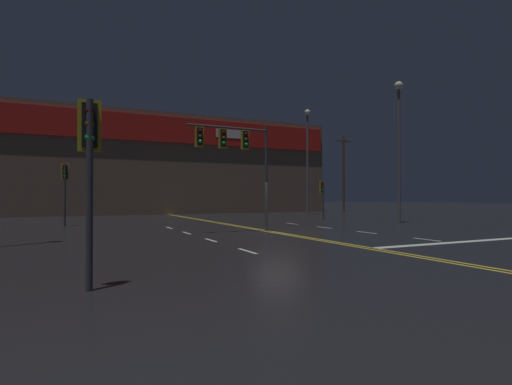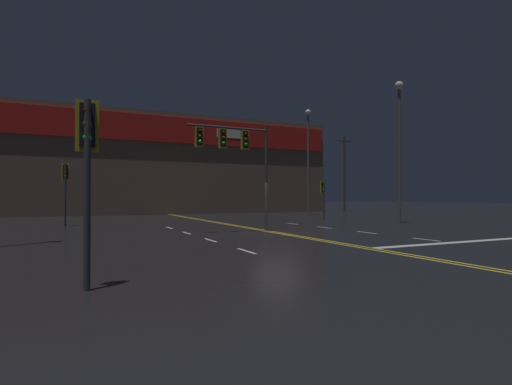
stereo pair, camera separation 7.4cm
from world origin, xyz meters
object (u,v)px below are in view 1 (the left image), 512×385
Objects in this scene: traffic_signal_median at (234,147)px; streetlight_median_approach at (399,133)px; traffic_signal_corner_northeast at (322,191)px; traffic_signal_corner_southwest at (89,149)px; streetlight_far_left at (307,148)px; traffic_signal_corner_northwest at (65,180)px.

streetlight_median_approach is at bearing 7.55° from traffic_signal_median.
traffic_signal_corner_northeast is at bearing 100.79° from streetlight_median_approach.
streetlight_far_left reaches higher than traffic_signal_corner_southwest.
traffic_signal_corner_northwest reaches higher than traffic_signal_corner_northeast.
traffic_signal_corner_northeast is at bearing -111.20° from streetlight_far_left.
traffic_signal_median is 12.47m from traffic_signal_corner_southwest.
traffic_signal_corner_northeast is at bearing 37.24° from traffic_signal_median.
traffic_signal_median is 1.50× the size of traffic_signal_corner_southwest.
traffic_signal_corner_northeast is 7.28m from streetlight_far_left.
streetlight_far_left is at bearing 15.70° from traffic_signal_corner_northwest.
streetlight_far_left is at bearing 46.38° from traffic_signal_median.
traffic_signal_corner_northeast is 0.32× the size of streetlight_median_approach.
traffic_signal_median is 0.57× the size of streetlight_median_approach.
traffic_signal_corner_northwest is 0.40× the size of streetlight_median_approach.
traffic_signal_corner_southwest is at bearing -130.32° from streetlight_far_left.
traffic_signal_median is at bearing 54.89° from traffic_signal_corner_southwest.
traffic_signal_median is at bearing -47.48° from traffic_signal_corner_northwest.
traffic_signal_median is at bearing -142.76° from traffic_signal_corner_northeast.
streetlight_far_left is at bearing 68.80° from traffic_signal_corner_northeast.
traffic_signal_corner_northeast is 0.30× the size of streetlight_far_left.
traffic_signal_corner_northwest is (-7.57, 8.25, -1.48)m from traffic_signal_median.
streetlight_median_approach reaches higher than traffic_signal_corner_northeast.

